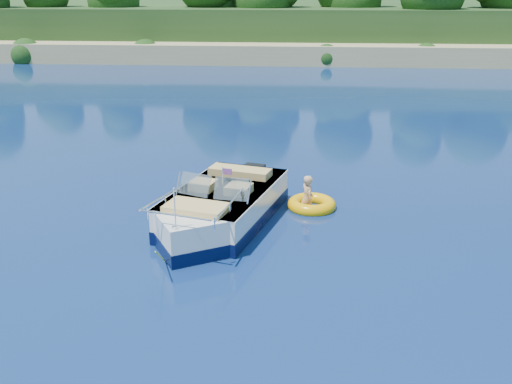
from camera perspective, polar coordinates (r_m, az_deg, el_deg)
ground at (r=11.55m, az=4.95°, el=-10.43°), size 160.00×160.00×0.00m
shoreline at (r=73.90m, az=4.99°, el=16.14°), size 170.00×59.00×6.00m
motorboat at (r=14.58m, az=-3.71°, el=-1.94°), size 3.19×6.04×2.05m
tow_tube at (r=15.91m, az=5.59°, el=-1.27°), size 1.38×1.38×0.36m
boy at (r=15.85m, az=5.06°, el=-1.68°), size 0.63×0.82×1.48m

